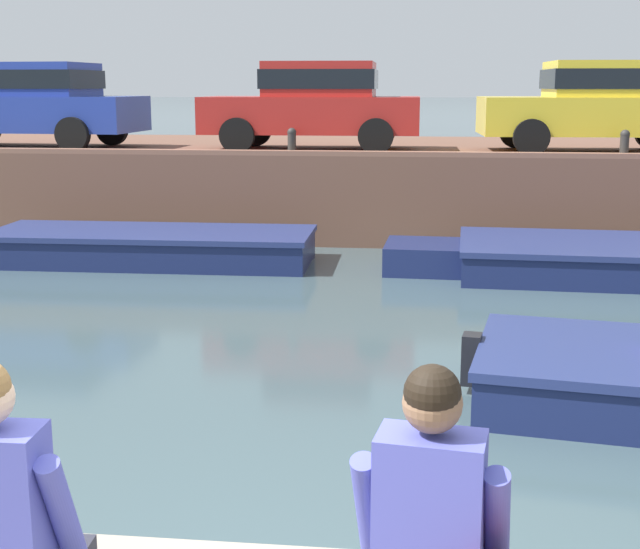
{
  "coord_description": "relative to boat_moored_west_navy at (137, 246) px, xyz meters",
  "views": [
    {
      "loc": [
        0.84,
        -3.31,
        2.65
      ],
      "look_at": [
        -0.0,
        3.93,
        1.1
      ],
      "focal_mm": 50.0,
      "sensor_mm": 36.0,
      "label": 1
    }
  ],
  "objects": [
    {
      "name": "boat_moored_central_navy",
      "position": [
        7.37,
        -0.25,
        -0.0
      ],
      "size": [
        6.7,
        2.49,
        0.49
      ],
      "color": "navy",
      "rests_on": "ground"
    },
    {
      "name": "car_leftmost_blue",
      "position": [
        -2.98,
        3.06,
        2.11
      ],
      "size": [
        4.34,
        2.1,
        1.54
      ],
      "color": "#233893",
      "rests_on": "far_quay_wall"
    },
    {
      "name": "far_wall_coping",
      "position": [
        3.48,
        1.73,
        1.31
      ],
      "size": [
        60.0,
        0.24,
        0.08
      ],
      "primitive_type": "cube",
      "color": "brown",
      "rests_on": "far_quay_wall"
    },
    {
      "name": "far_quay_wall",
      "position": [
        3.48,
        4.61,
        0.51
      ],
      "size": [
        60.0,
        6.0,
        1.52
      ],
      "primitive_type": "cube",
      "color": "brown",
      "rests_on": "ground"
    },
    {
      "name": "person_seated_left",
      "position": [
        2.88,
        -10.23,
        0.92
      ],
      "size": [
        0.54,
        0.53,
        0.96
      ],
      "color": "#282833",
      "rests_on": "near_quay"
    },
    {
      "name": "mooring_bollard_mid",
      "position": [
        2.13,
        1.86,
        1.51
      ],
      "size": [
        0.15,
        0.15,
        0.45
      ],
      "color": "#2D2B28",
      "rests_on": "far_quay_wall"
    },
    {
      "name": "boat_moored_west_navy",
      "position": [
        0.0,
        0.0,
        0.0
      ],
      "size": [
        5.83,
        1.76,
        0.5
      ],
      "color": "navy",
      "rests_on": "ground"
    },
    {
      "name": "ground_plane",
      "position": [
        3.48,
        -4.01,
        -0.25
      ],
      "size": [
        400.0,
        400.0,
        0.0
      ],
      "primitive_type": "plane",
      "color": "#3D5156"
    },
    {
      "name": "mooring_bollard_east",
      "position": [
        7.5,
        1.86,
        1.51
      ],
      "size": [
        0.15,
        0.15,
        0.45
      ],
      "color": "#2D2B28",
      "rests_on": "far_quay_wall"
    },
    {
      "name": "car_left_inner_red",
      "position": [
        2.37,
        3.07,
        2.11
      ],
      "size": [
        3.84,
        2.03,
        1.54
      ],
      "color": "#B2231E",
      "rests_on": "far_quay_wall"
    },
    {
      "name": "car_centre_yellow",
      "position": [
        7.31,
        3.07,
        2.11
      ],
      "size": [
        4.0,
        2.08,
        1.54
      ],
      "color": "yellow",
      "rests_on": "far_quay_wall"
    },
    {
      "name": "person_seated_right",
      "position": [
        4.37,
        -10.11,
        0.92
      ],
      "size": [
        0.57,
        0.57,
        0.96
      ],
      "color": "#282833",
      "rests_on": "near_quay"
    }
  ]
}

